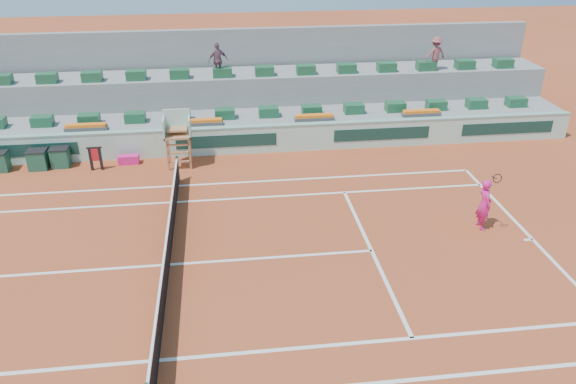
# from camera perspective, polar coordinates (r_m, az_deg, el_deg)

# --- Properties ---
(ground) EXTENTS (90.00, 90.00, 0.00)m
(ground) POSITION_cam_1_polar(r_m,az_deg,el_deg) (17.84, -11.94, -7.24)
(ground) COLOR #983B1D
(ground) RESTS_ON ground
(seating_tier_lower) EXTENTS (36.00, 4.00, 1.20)m
(seating_tier_lower) POSITION_cam_1_polar(r_m,az_deg,el_deg) (27.13, -10.64, 6.66)
(seating_tier_lower) COLOR gray
(seating_tier_lower) RESTS_ON ground
(seating_tier_upper) EXTENTS (36.00, 2.40, 2.60)m
(seating_tier_upper) POSITION_cam_1_polar(r_m,az_deg,el_deg) (28.41, -10.62, 9.10)
(seating_tier_upper) COLOR gray
(seating_tier_upper) RESTS_ON ground
(stadium_back_wall) EXTENTS (36.00, 0.40, 4.40)m
(stadium_back_wall) POSITION_cam_1_polar(r_m,az_deg,el_deg) (29.69, -10.64, 11.70)
(stadium_back_wall) COLOR gray
(stadium_back_wall) RESTS_ON ground
(player_bag) EXTENTS (0.86, 0.38, 0.38)m
(player_bag) POSITION_cam_1_polar(r_m,az_deg,el_deg) (24.97, -15.88, 3.20)
(player_bag) COLOR #DE1D7E
(player_bag) RESTS_ON ground
(spectator_mid) EXTENTS (1.03, 0.71, 1.62)m
(spectator_mid) POSITION_cam_1_polar(r_m,az_deg,el_deg) (27.15, -7.13, 13.15)
(spectator_mid) COLOR #7A5160
(spectator_mid) RESTS_ON seating_tier_upper
(spectator_right) EXTENTS (1.16, 0.82, 1.63)m
(spectator_right) POSITION_cam_1_polar(r_m,az_deg,el_deg) (29.08, 14.74, 13.44)
(spectator_right) COLOR #8A454B
(spectator_right) RESTS_ON seating_tier_upper
(court_lines) EXTENTS (23.89, 11.09, 0.01)m
(court_lines) POSITION_cam_1_polar(r_m,az_deg,el_deg) (17.84, -11.95, -7.23)
(court_lines) COLOR white
(court_lines) RESTS_ON ground
(tennis_net) EXTENTS (0.10, 11.97, 1.10)m
(tennis_net) POSITION_cam_1_polar(r_m,az_deg,el_deg) (17.56, -12.11, -5.82)
(tennis_net) COLOR black
(tennis_net) RESTS_ON ground
(advertising_hoarding) EXTENTS (36.00, 0.34, 1.26)m
(advertising_hoarding) POSITION_cam_1_polar(r_m,az_deg,el_deg) (25.07, -10.81, 4.98)
(advertising_hoarding) COLOR #A8D4BF
(advertising_hoarding) RESTS_ON ground
(umpire_chair) EXTENTS (1.10, 0.90, 2.40)m
(umpire_chair) POSITION_cam_1_polar(r_m,az_deg,el_deg) (23.81, -11.16, 6.10)
(umpire_chair) COLOR #A2663D
(umpire_chair) RESTS_ON ground
(seat_row_lower) EXTENTS (32.90, 0.60, 0.44)m
(seat_row_lower) POSITION_cam_1_polar(r_m,az_deg,el_deg) (26.01, -10.88, 7.66)
(seat_row_lower) COLOR #1B5231
(seat_row_lower) RESTS_ON seating_tier_lower
(seat_row_upper) EXTENTS (32.90, 0.60, 0.44)m
(seat_row_upper) POSITION_cam_1_polar(r_m,az_deg,el_deg) (27.41, -10.95, 11.73)
(seat_row_upper) COLOR #1B5231
(seat_row_upper) RESTS_ON seating_tier_upper
(flower_planters) EXTENTS (26.80, 0.36, 0.28)m
(flower_planters) POSITION_cam_1_polar(r_m,az_deg,el_deg) (25.44, -14.33, 6.64)
(flower_planters) COLOR #4C4C4C
(flower_planters) RESTS_ON seating_tier_lower
(drink_cooler_a) EXTENTS (0.75, 0.65, 0.84)m
(drink_cooler_a) POSITION_cam_1_polar(r_m,az_deg,el_deg) (25.53, -22.12, 3.29)
(drink_cooler_a) COLOR #194B37
(drink_cooler_a) RESTS_ON ground
(drink_cooler_b) EXTENTS (0.79, 0.69, 0.84)m
(drink_cooler_b) POSITION_cam_1_polar(r_m,az_deg,el_deg) (25.67, -24.06, 3.04)
(drink_cooler_b) COLOR #194B37
(drink_cooler_b) RESTS_ON ground
(drink_cooler_c) EXTENTS (0.71, 0.61, 0.84)m
(drink_cooler_c) POSITION_cam_1_polar(r_m,az_deg,el_deg) (26.15, -27.23, 2.78)
(drink_cooler_c) COLOR #194B37
(drink_cooler_c) RESTS_ON ground
(towel_rack) EXTENTS (0.61, 0.10, 1.03)m
(towel_rack) POSITION_cam_1_polar(r_m,az_deg,el_deg) (24.60, -18.99, 3.42)
(towel_rack) COLOR black
(towel_rack) RESTS_ON ground
(tennis_player) EXTENTS (0.44, 0.90, 2.28)m
(tennis_player) POSITION_cam_1_polar(r_m,az_deg,el_deg) (20.04, 19.32, -1.15)
(tennis_player) COLOR #DE1D7E
(tennis_player) RESTS_ON ground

